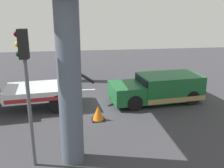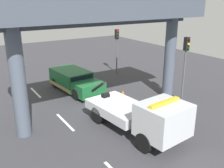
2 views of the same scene
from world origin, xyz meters
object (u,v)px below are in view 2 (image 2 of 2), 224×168
at_px(tow_truck_white, 143,115).
at_px(traffic_light_near, 117,42).
at_px(towed_van_green, 75,81).
at_px(traffic_light_far, 186,56).
at_px(traffic_cone_orange, 123,95).

relative_size(tow_truck_white, traffic_light_near, 1.70).
xyz_separation_m(towed_van_green, traffic_light_far, (6.36, 5.47, 2.59)).
relative_size(traffic_light_near, traffic_cone_orange, 5.86).
bearing_deg(traffic_light_near, towed_van_green, -68.63).
distance_m(towed_van_green, traffic_light_far, 8.78).
distance_m(towed_van_green, traffic_cone_orange, 4.36).
bearing_deg(towed_van_green, traffic_light_far, 40.73).
distance_m(tow_truck_white, traffic_cone_orange, 5.21).
relative_size(tow_truck_white, towed_van_green, 1.36).
bearing_deg(traffic_cone_orange, traffic_light_far, 53.01).
height_order(tow_truck_white, traffic_light_near, traffic_light_near).
height_order(tow_truck_white, traffic_cone_orange, tow_truck_white).
xyz_separation_m(tow_truck_white, traffic_light_far, (-2.19, 5.39, 2.17)).
bearing_deg(towed_van_green, tow_truck_white, 0.57).
height_order(tow_truck_white, traffic_light_far, traffic_light_far).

